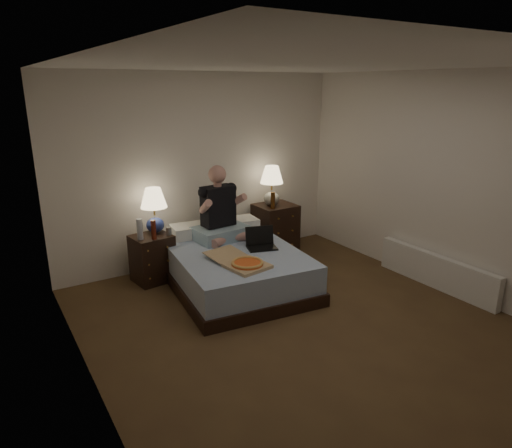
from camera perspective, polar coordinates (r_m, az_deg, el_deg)
floor at (r=4.72m, az=5.96°, el=-12.67°), size 4.00×4.50×0.00m
ceiling at (r=4.11m, az=7.08°, el=19.24°), size 4.00×4.50×0.00m
wall_back at (r=6.13m, az=-6.77°, el=6.72°), size 4.00×0.00×2.50m
wall_left at (r=3.43m, az=-20.79°, el=-2.53°), size 0.00×4.50×2.50m
wall_right at (r=5.69m, az=22.54°, el=4.74°), size 0.00×4.50×2.50m
bed at (r=5.49m, az=-2.68°, el=-5.50°), size 1.60×2.00×0.46m
nightstand_left at (r=5.75m, az=-12.82°, el=-4.20°), size 0.50×0.46×0.58m
nightstand_right at (r=6.57m, az=2.42°, el=-0.56°), size 0.55×0.49×0.70m
lamp_left at (r=5.70m, az=-12.59°, el=1.66°), size 0.39×0.39×0.56m
lamp_right at (r=6.39m, az=1.96°, el=4.79°), size 0.36×0.36×0.56m
water_bottle at (r=5.52m, az=-14.32°, el=-0.63°), size 0.07×0.07×0.25m
soda_can at (r=5.62m, az=-10.86°, el=-0.88°), size 0.07×0.07×0.10m
beer_bottle_left at (r=5.49m, az=-12.68°, el=-0.71°), size 0.06×0.06×0.23m
beer_bottle_right at (r=6.25m, az=2.12°, el=2.97°), size 0.06×0.06×0.23m
person at (r=5.66m, az=-4.51°, el=2.60°), size 0.70×0.57×0.93m
laptop at (r=5.40m, az=0.75°, el=-1.88°), size 0.41×0.37×0.24m
pizza_box at (r=4.88m, az=-1.09°, el=-5.01°), size 0.51×0.81×0.08m
radiator at (r=5.88m, az=21.58°, el=-5.50°), size 0.10×1.60×0.40m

